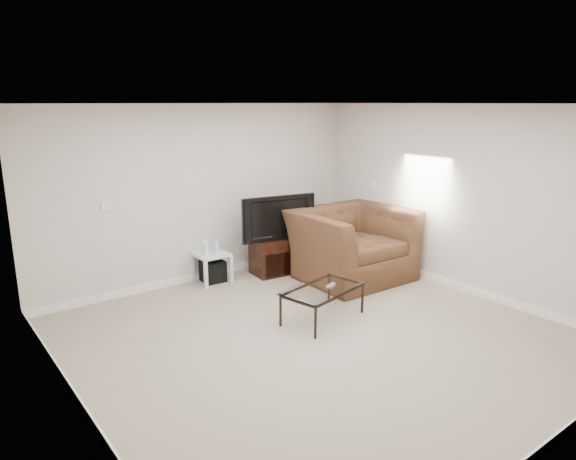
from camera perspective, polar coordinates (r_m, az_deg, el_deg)
floor at (r=5.79m, az=3.36°, el=-11.73°), size 5.00×5.00×0.00m
ceiling at (r=5.22m, az=3.76°, el=13.83°), size 5.00×5.00×0.00m
wall_back at (r=7.40m, az=-9.25°, el=4.00°), size 5.00×0.02×2.50m
wall_left at (r=4.24m, az=-23.04°, el=-4.51°), size 0.02×5.00×2.50m
wall_right at (r=7.23m, az=18.73°, el=3.20°), size 0.02×5.00×2.50m
plate_back at (r=6.85m, az=-19.56°, el=2.57°), size 0.12×0.02×0.12m
plate_right_switch at (r=8.20m, az=9.41°, el=4.96°), size 0.02×0.09×0.13m
plate_right_outlet at (r=8.21m, az=10.67°, el=-1.89°), size 0.02×0.08×0.12m
tv_stand at (r=7.72m, az=-1.48°, el=-2.85°), size 0.71×0.53×0.55m
dvd_player at (r=7.64m, az=-1.35°, el=-1.60°), size 0.36×0.27×0.05m
television at (r=7.54m, az=-1.40°, el=1.50°), size 1.09×0.40×0.66m
side_table at (r=7.44m, az=-8.47°, el=-4.14°), size 0.45×0.45×0.43m
subwoofer at (r=7.49m, az=-8.34°, el=-4.53°), size 0.33×0.33×0.30m
game_console at (r=7.28m, az=-9.24°, el=-1.98°), size 0.05×0.15×0.20m
game_case at (r=7.36m, az=-8.12°, el=-1.88°), size 0.05×0.13×0.17m
recliner at (r=7.46m, az=7.14°, el=-0.29°), size 1.60×1.07×1.37m
coffee_table at (r=6.15m, az=3.89°, el=-8.14°), size 1.12×0.78×0.40m
remote at (r=6.14m, az=4.76°, el=-6.11°), size 0.16×0.10×0.02m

